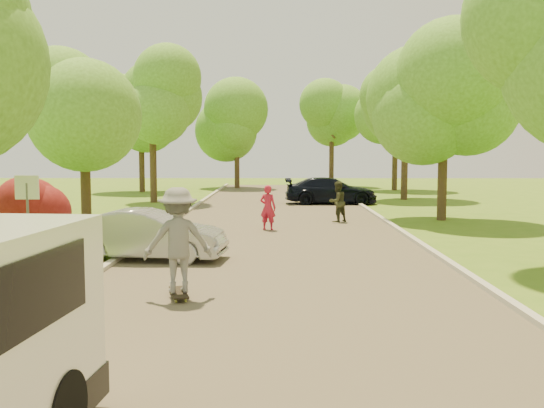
{
  "coord_description": "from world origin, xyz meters",
  "views": [
    {
      "loc": [
        -0.06,
        -9.77,
        2.75
      ],
      "look_at": [
        -0.21,
        6.5,
        1.3
      ],
      "focal_mm": 40.0,
      "sensor_mm": 36.0,
      "label": 1
    }
  ],
  "objects_px": {
    "longboard": "(179,293)",
    "person_striped": "(268,208)",
    "skateboarder": "(178,240)",
    "person_olive": "(337,202)",
    "dark_sedan": "(331,191)",
    "silver_sedan": "(148,235)",
    "street_sign": "(27,202)"
  },
  "relations": [
    {
      "from": "longboard",
      "to": "person_striped",
      "type": "distance_m",
      "value": 9.79
    },
    {
      "from": "skateboarder",
      "to": "person_olive",
      "type": "bearing_deg",
      "value": -124.25
    },
    {
      "from": "dark_sedan",
      "to": "person_striped",
      "type": "distance_m",
      "value": 10.67
    },
    {
      "from": "dark_sedan",
      "to": "longboard",
      "type": "relative_size",
      "value": 4.52
    },
    {
      "from": "silver_sedan",
      "to": "dark_sedan",
      "type": "distance_m",
      "value": 17.02
    },
    {
      "from": "dark_sedan",
      "to": "skateboarder",
      "type": "xyz_separation_m",
      "value": [
        -4.56,
        -19.88,
        0.42
      ]
    },
    {
      "from": "person_striped",
      "to": "person_olive",
      "type": "distance_m",
      "value": 3.52
    },
    {
      "from": "skateboarder",
      "to": "person_striped",
      "type": "relative_size",
      "value": 1.25
    },
    {
      "from": "street_sign",
      "to": "dark_sedan",
      "type": "xyz_separation_m",
      "value": [
        8.46,
        17.14,
        -0.89
      ]
    },
    {
      "from": "dark_sedan",
      "to": "person_striped",
      "type": "height_order",
      "value": "person_striped"
    },
    {
      "from": "street_sign",
      "to": "person_olive",
      "type": "xyz_separation_m",
      "value": [
        8.02,
        9.26,
        -0.78
      ]
    },
    {
      "from": "silver_sedan",
      "to": "skateboarder",
      "type": "distance_m",
      "value": 4.2
    },
    {
      "from": "person_olive",
      "to": "dark_sedan",
      "type": "bearing_deg",
      "value": -128.74
    },
    {
      "from": "silver_sedan",
      "to": "dark_sedan",
      "type": "bearing_deg",
      "value": -14.48
    },
    {
      "from": "longboard",
      "to": "skateboarder",
      "type": "height_order",
      "value": "skateboarder"
    },
    {
      "from": "dark_sedan",
      "to": "street_sign",
      "type": "bearing_deg",
      "value": 153.01
    },
    {
      "from": "longboard",
      "to": "skateboarder",
      "type": "relative_size",
      "value": 0.53
    },
    {
      "from": "longboard",
      "to": "person_olive",
      "type": "xyz_separation_m",
      "value": [
        4.12,
        12.0,
        0.67
      ]
    },
    {
      "from": "street_sign",
      "to": "longboard",
      "type": "bearing_deg",
      "value": -35.04
    },
    {
      "from": "dark_sedan",
      "to": "longboard",
      "type": "distance_m",
      "value": 20.4
    },
    {
      "from": "skateboarder",
      "to": "person_olive",
      "type": "xyz_separation_m",
      "value": [
        4.12,
        12.0,
        -0.32
      ]
    },
    {
      "from": "street_sign",
      "to": "person_striped",
      "type": "relative_size",
      "value": 1.4
    },
    {
      "from": "skateboarder",
      "to": "person_striped",
      "type": "bearing_deg",
      "value": -114.15
    },
    {
      "from": "skateboarder",
      "to": "person_striped",
      "type": "distance_m",
      "value": 9.77
    },
    {
      "from": "longboard",
      "to": "person_olive",
      "type": "bearing_deg",
      "value": -124.25
    },
    {
      "from": "dark_sedan",
      "to": "person_olive",
      "type": "height_order",
      "value": "person_olive"
    },
    {
      "from": "longboard",
      "to": "dark_sedan",
      "type": "bearing_deg",
      "value": -118.21
    },
    {
      "from": "street_sign",
      "to": "person_striped",
      "type": "xyz_separation_m",
      "value": [
        5.41,
        6.91,
        -0.78
      ]
    },
    {
      "from": "street_sign",
      "to": "longboard",
      "type": "height_order",
      "value": "street_sign"
    },
    {
      "from": "skateboarder",
      "to": "person_striped",
      "type": "xyz_separation_m",
      "value": [
        1.5,
        9.65,
        -0.32
      ]
    },
    {
      "from": "street_sign",
      "to": "dark_sedan",
      "type": "height_order",
      "value": "street_sign"
    },
    {
      "from": "skateboarder",
      "to": "silver_sedan",
      "type": "bearing_deg",
      "value": -85.64
    }
  ]
}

